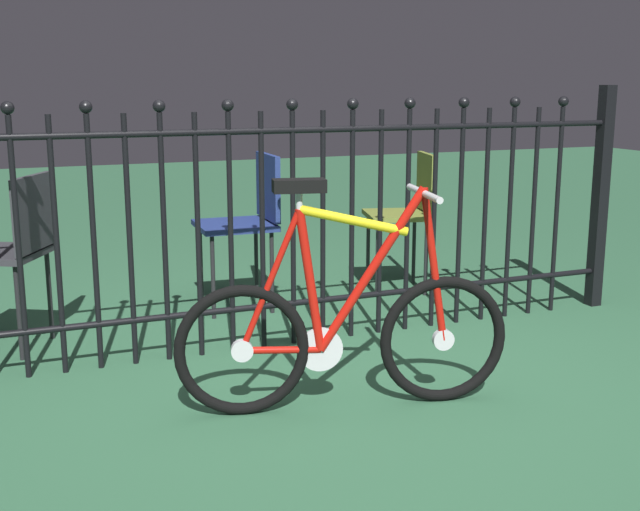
{
  "coord_description": "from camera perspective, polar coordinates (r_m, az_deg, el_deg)",
  "views": [
    {
      "loc": [
        -1.34,
        -2.97,
        1.29
      ],
      "look_at": [
        -0.04,
        0.2,
        0.55
      ],
      "focal_mm": 45.45,
      "sensor_mm": 36.0,
      "label": 1
    }
  ],
  "objects": [
    {
      "name": "ground_plane",
      "position": [
        3.5,
        1.97,
        -9.43
      ],
      "size": [
        20.0,
        20.0,
        0.0
      ],
      "primitive_type": "plane",
      "color": "#2D5C3E"
    },
    {
      "name": "iron_fence",
      "position": [
        3.92,
        -3.05,
        2.6
      ],
      "size": [
        3.84,
        0.07,
        1.27
      ],
      "color": "black",
      "rests_on": "ground"
    },
    {
      "name": "bicycle",
      "position": [
        3.22,
        1.73,
        -5.3
      ],
      "size": [
        1.32,
        0.43,
        0.93
      ],
      "color": "black",
      "rests_on": "ground"
    },
    {
      "name": "chair_charcoal",
      "position": [
        4.15,
        -20.78,
        0.88
      ],
      "size": [
        0.56,
        0.56,
        0.86
      ],
      "color": "black",
      "rests_on": "ground"
    },
    {
      "name": "chair_olive",
      "position": [
        5.04,
        6.29,
        3.49
      ],
      "size": [
        0.46,
        0.46,
        0.86
      ],
      "color": "black",
      "rests_on": "ground"
    },
    {
      "name": "chair_navy",
      "position": [
        4.64,
        -5.06,
        2.95
      ],
      "size": [
        0.44,
        0.44,
        0.89
      ],
      "color": "black",
      "rests_on": "ground"
    }
  ]
}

